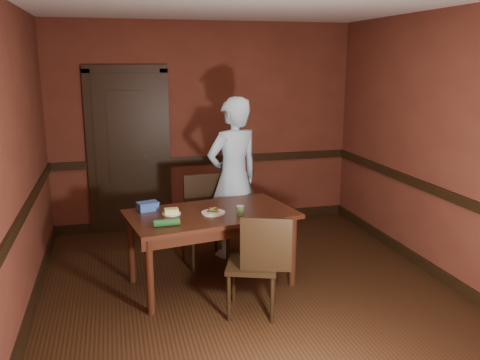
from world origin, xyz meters
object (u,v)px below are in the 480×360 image
sauce_jar (240,210)px  food_tub (148,206)px  chair_near (252,263)px  cheese_saucer (171,212)px  dining_table (211,248)px  chair_far (205,221)px  sandwich_plate (213,212)px  person (233,178)px

sauce_jar → food_tub: (-0.85, 0.37, -0.00)m
sauce_jar → chair_near: bearing=-92.4°
cheese_saucer → food_tub: 0.28m
dining_table → cheese_saucer: 0.55m
dining_table → chair_near: size_ratio=1.72×
chair_far → sandwich_plate: chair_far is taller
sandwich_plate → sauce_jar: bearing=-24.2°
chair_near → person: bearing=-76.8°
dining_table → chair_near: 0.72m
chair_near → person: (0.17, 1.39, 0.44)m
sandwich_plate → food_tub: food_tub is taller
sauce_jar → food_tub: 0.93m
sauce_jar → person: bearing=80.7°
sauce_jar → chair_far: bearing=107.5°
sandwich_plate → sauce_jar: (0.24, -0.11, 0.03)m
dining_table → sauce_jar: (0.26, -0.16, 0.42)m
person → sandwich_plate: person is taller
dining_table → cheese_saucer: cheese_saucer is taller
sauce_jar → cheese_saucer: size_ratio=0.51×
sandwich_plate → dining_table: bearing=105.8°
dining_table → cheese_saucer: bearing=165.1°
dining_table → person: (0.40, 0.72, 0.53)m
chair_near → chair_far: bearing=-60.6°
dining_table → sandwich_plate: (0.01, -0.05, 0.39)m
chair_far → person: (0.37, 0.17, 0.43)m
chair_near → sauce_jar: 0.61m
sauce_jar → cheese_saucer: bearing=163.4°
chair_near → food_tub: chair_near is taller
chair_near → sauce_jar: chair_near is taller
dining_table → sauce_jar: size_ratio=17.66×
food_tub → cheese_saucer: bearing=-56.1°
chair_near → person: 1.47m
chair_near → person: size_ratio=0.51×
chair_far → cheese_saucer: (-0.41, -0.52, 0.29)m
cheese_saucer → chair_near: bearing=-48.7°
dining_table → cheese_saucer: (-0.38, 0.03, 0.40)m
chair_far → sauce_jar: size_ratio=10.67×
sandwich_plate → cheese_saucer: 0.40m
sandwich_plate → person: bearing=63.4°
sandwich_plate → food_tub: bearing=156.4°
dining_table → chair_far: 0.56m
dining_table → sandwich_plate: size_ratio=6.92×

